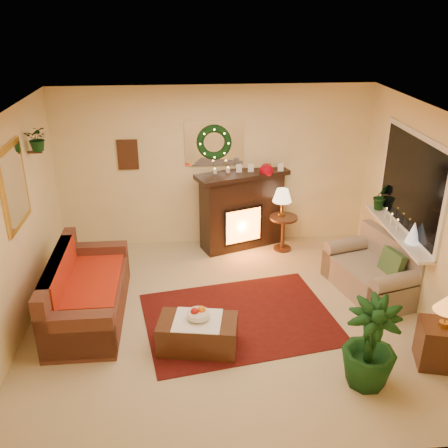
{
  "coord_description": "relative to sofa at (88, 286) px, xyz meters",
  "views": [
    {
      "loc": [
        -0.48,
        -5.41,
        3.73
      ],
      "look_at": [
        0.0,
        0.35,
        1.15
      ],
      "focal_mm": 40.0,
      "sensor_mm": 36.0,
      "label": 1
    }
  ],
  "objects": [
    {
      "name": "side_table_round",
      "position": [
        2.84,
        1.66,
        -0.11
      ],
      "size": [
        0.58,
        0.58,
        0.58
      ],
      "primitive_type": "cylinder",
      "rotation": [
        0.0,
        0.0,
        0.37
      ],
      "color": "#3B150D",
      "rests_on": "floor"
    },
    {
      "name": "red_throw",
      "position": [
        -0.05,
        0.14,
        0.02
      ],
      "size": [
        0.87,
        1.42,
        0.02
      ],
      "primitive_type": "cube",
      "color": "red",
      "rests_on": "sofa"
    },
    {
      "name": "coffee_table",
      "position": [
        1.36,
        -0.79,
        -0.22
      ],
      "size": [
        0.98,
        0.64,
        0.38
      ],
      "primitive_type": "cube",
      "rotation": [
        0.0,
        0.0,
        -0.17
      ],
      "color": "black",
      "rests_on": "floor"
    },
    {
      "name": "fireplace",
      "position": [
        2.18,
        1.87,
        0.12
      ],
      "size": [
        1.38,
        0.85,
        1.21
      ],
      "primitive_type": "cube",
      "rotation": [
        0.0,
        0.0,
        0.35
      ],
      "color": "black",
      "rests_on": "floor"
    },
    {
      "name": "lamp_tiffany",
      "position": [
        4.02,
        -1.31,
        0.31
      ],
      "size": [
        0.3,
        0.3,
        0.43
      ],
      "primitive_type": "cone",
      "color": "orange",
      "rests_on": "end_table_square"
    },
    {
      "name": "poinsettia",
      "position": [
        2.56,
        1.83,
        0.87
      ],
      "size": [
        0.22,
        0.22,
        0.22
      ],
      "primitive_type": "sphere",
      "color": "#AB0012",
      "rests_on": "fireplace"
    },
    {
      "name": "window_sill",
      "position": [
        4.13,
        0.38,
        0.44
      ],
      "size": [
        0.22,
        1.86,
        0.04
      ],
      "primitive_type": "cube",
      "color": "white",
      "rests_on": "wall_right"
    },
    {
      "name": "floor",
      "position": [
        1.75,
        -0.17,
        -0.43
      ],
      "size": [
        5.0,
        5.0,
        0.0
      ],
      "primitive_type": "plane",
      "color": "beige",
      "rests_on": "ground"
    },
    {
      "name": "wall_front",
      "position": [
        1.75,
        -2.42,
        0.87
      ],
      "size": [
        5.0,
        5.0,
        0.0
      ],
      "primitive_type": "plane",
      "color": "#EFD88C",
      "rests_on": "ground"
    },
    {
      "name": "mini_tree",
      "position": [
        4.17,
        -0.03,
        0.61
      ],
      "size": [
        0.18,
        0.18,
        0.28
      ],
      "primitive_type": "cone",
      "color": "white",
      "rests_on": "window_sill"
    },
    {
      "name": "wreath",
      "position": [
        1.75,
        2.02,
        1.29
      ],
      "size": [
        0.55,
        0.11,
        0.55
      ],
      "primitive_type": "torus",
      "rotation": [
        1.57,
        0.0,
        0.0
      ],
      "color": "#194719",
      "rests_on": "wall_back"
    },
    {
      "name": "wall_right",
      "position": [
        4.25,
        -0.17,
        0.87
      ],
      "size": [
        4.5,
        4.5,
        0.0
      ],
      "primitive_type": "plane",
      "color": "#EFD88C",
      "rests_on": "ground"
    },
    {
      "name": "wall_back",
      "position": [
        1.75,
        2.08,
        0.87
      ],
      "size": [
        5.0,
        5.0,
        0.0
      ],
      "primitive_type": "plane",
      "color": "#EFD88C",
      "rests_on": "ground"
    },
    {
      "name": "sofa",
      "position": [
        0.0,
        0.0,
        0.0
      ],
      "size": [
        0.87,
        1.95,
        0.83
      ],
      "primitive_type": "cube",
      "rotation": [
        0.0,
        0.0,
        0.01
      ],
      "color": "brown",
      "rests_on": "floor"
    },
    {
      "name": "mantel_candle_b",
      "position": [
        1.96,
        1.87,
        0.83
      ],
      "size": [
        0.07,
        0.07,
        0.2
      ],
      "primitive_type": "cylinder",
      "color": "white",
      "rests_on": "fireplace"
    },
    {
      "name": "window_frame",
      "position": [
        4.24,
        0.38,
        1.12
      ],
      "size": [
        0.03,
        1.86,
        1.36
      ],
      "primitive_type": "cube",
      "color": "white",
      "rests_on": "wall_right"
    },
    {
      "name": "sill_plant",
      "position": [
        4.17,
        1.1,
        0.65
      ],
      "size": [
        0.3,
        0.24,
        0.54
      ],
      "primitive_type": "imported",
      "color": "#2F6537",
      "rests_on": "window_sill"
    },
    {
      "name": "mantel_candle_a",
      "position": [
        1.75,
        1.84,
        0.83
      ],
      "size": [
        0.06,
        0.06,
        0.18
      ],
      "primitive_type": "cylinder",
      "color": "#F0E9CD",
      "rests_on": "fireplace"
    },
    {
      "name": "area_rug",
      "position": [
        1.91,
        -0.25,
        -0.42
      ],
      "size": [
        2.64,
        2.16,
        0.01
      ],
      "primitive_type": "cube",
      "rotation": [
        0.0,
        0.0,
        0.18
      ],
      "color": "#580208",
      "rests_on": "floor"
    },
    {
      "name": "wall_art",
      "position": [
        0.4,
        2.06,
        1.12
      ],
      "size": [
        0.32,
        0.03,
        0.48
      ],
      "primitive_type": "cube",
      "color": "#381E11",
      "rests_on": "wall_back"
    },
    {
      "name": "fruit_bowl",
      "position": [
        1.37,
        -0.77,
        0.02
      ],
      "size": [
        0.26,
        0.26,
        0.06
      ],
      "primitive_type": "cylinder",
      "color": "white",
      "rests_on": "coffee_table"
    },
    {
      "name": "lamp_cream",
      "position": [
        2.8,
        1.69,
        0.45
      ],
      "size": [
        0.3,
        0.3,
        0.47
      ],
      "primitive_type": "cone",
      "color": "beige",
      "rests_on": "side_table_round"
    },
    {
      "name": "hanging_plant",
      "position": [
        -0.59,
        0.88,
        1.54
      ],
      "size": [
        0.33,
        0.28,
        0.36
      ],
      "primitive_type": "imported",
      "color": "#194719",
      "rests_on": "wall_left"
    },
    {
      "name": "mantel_mirror",
      "position": [
        1.75,
        2.06,
        1.27
      ],
      "size": [
        0.92,
        0.02,
        0.72
      ],
      "primitive_type": "cube",
      "color": "white",
      "rests_on": "wall_back"
    },
    {
      "name": "end_table_square",
      "position": [
        4.01,
        -1.29,
        -0.16
      ],
      "size": [
        0.51,
        0.51,
        0.51
      ],
      "primitive_type": "cube",
      "rotation": [
        0.0,
        0.0,
        -0.25
      ],
      "color": "black",
      "rests_on": "floor"
    },
    {
      "name": "ceiling",
      "position": [
        1.75,
        -0.17,
        2.17
      ],
      "size": [
        5.0,
        5.0,
        0.0
      ],
      "primitive_type": "plane",
      "color": "white",
      "rests_on": "ground"
    },
    {
      "name": "window_glass",
      "position": [
        4.22,
        0.38,
        1.12
      ],
      "size": [
        0.02,
        1.7,
        1.22
      ],
      "primitive_type": "cube",
      "color": "black",
      "rests_on": "wall_right"
    },
    {
      "name": "loveseat",
      "position": [
        3.81,
        0.27,
        -0.01
      ],
      "size": [
        1.11,
        1.5,
        0.78
      ],
      "primitive_type": "cube",
      "rotation": [
        0.0,
        0.0,
        0.27
      ],
      "color": "#998162",
      "rests_on": "floor"
    },
    {
      "name": "floor_palm",
      "position": [
        3.12,
        -1.53,
        0.02
      ],
      "size": [
        2.12,
        2.12,
        3.02
      ],
      "primitive_type": "imported",
      "rotation": [
        0.0,
        0.0,
        -0.3
      ],
      "color": "black",
      "rests_on": "floor"
    },
    {
      "name": "wall_left",
      "position": [
        -0.75,
        -0.17,
        0.87
      ],
      "size": [
        4.5,
        4.5,
        0.0
      ],
      "primitive_type": "plane",
      "color": "#EFD88C",
      "rests_on": "ground"
    },
    {
      "name": "gold_mirror",
      "position": [
        -0.73,
        0.13,
        1.32
      ],
      "size": [
        0.03,
        0.84,
        1.0
      ],
      "primitive_type": "cube",
      "color": "gold",
      "rests_on": "wall_left"
    }
  ]
}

